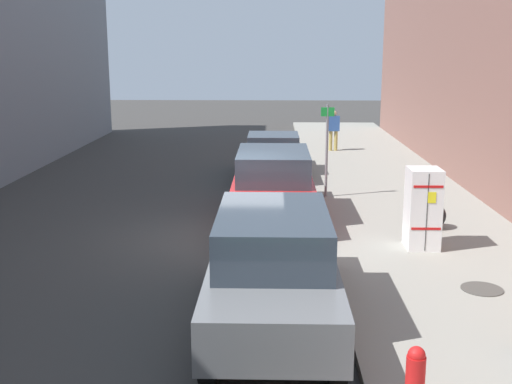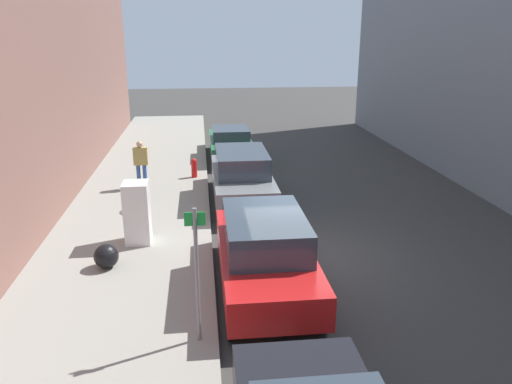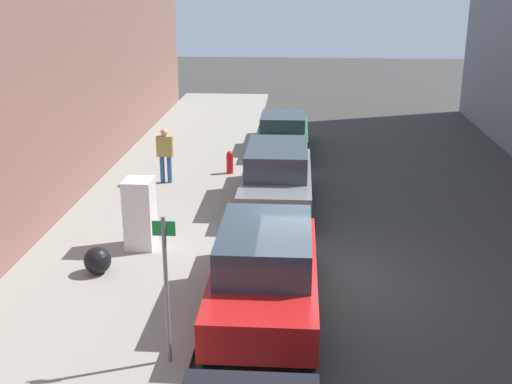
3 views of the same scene
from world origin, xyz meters
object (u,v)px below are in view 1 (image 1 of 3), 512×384
object	(u,v)px
fire_hydrant	(415,376)
pedestrian_walking_far	(334,128)
parked_suv_red	(273,185)
parked_suv_gray	(273,266)
parked_sedan_dark	(273,155)
discarded_refrigerator	(423,208)
street_sign_post	(327,146)
trash_bag	(433,216)

from	to	relation	value
fire_hydrant	pedestrian_walking_far	size ratio (longest dim) A/B	0.46
parked_suv_red	parked_suv_gray	world-z (taller)	parked_suv_gray
pedestrian_walking_far	parked_suv_gray	bearing A→B (deg)	-121.06
fire_hydrant	parked_suv_gray	world-z (taller)	parked_suv_gray
pedestrian_walking_far	parked_sedan_dark	size ratio (longest dim) A/B	0.37
pedestrian_walking_far	parked_suv_red	xyz separation A→B (m)	(2.40, 10.33, -0.18)
fire_hydrant	parked_suv_gray	distance (m)	3.11
discarded_refrigerator	parked_suv_gray	world-z (taller)	discarded_refrigerator
parked_suv_gray	street_sign_post	bearing A→B (deg)	-100.26
street_sign_post	trash_bag	bearing A→B (deg)	124.48
street_sign_post	fire_hydrant	world-z (taller)	street_sign_post
parked_sedan_dark	trash_bag	bearing A→B (deg)	118.43
trash_bag	pedestrian_walking_far	world-z (taller)	pedestrian_walking_far
parked_sedan_dark	parked_suv_red	xyz separation A→B (m)	(-0.00, 5.56, 0.16)
trash_bag	parked_suv_gray	world-z (taller)	parked_suv_gray
discarded_refrigerator	parked_suv_gray	size ratio (longest dim) A/B	0.34
parked_sedan_dark	parked_suv_red	world-z (taller)	parked_suv_red
discarded_refrigerator	trash_bag	distance (m)	1.66
discarded_refrigerator	fire_hydrant	distance (m)	6.23
street_sign_post	parked_suv_gray	world-z (taller)	street_sign_post
trash_bag	pedestrian_walking_far	xyz separation A→B (m)	(1.22, -11.46, 0.63)
fire_hydrant	trash_bag	size ratio (longest dim) A/B	1.26
pedestrian_walking_far	parked_sedan_dark	xyz separation A→B (m)	(2.40, 4.77, -0.34)
street_sign_post	trash_bag	distance (m)	3.99
pedestrian_walking_far	fire_hydrant	bearing A→B (deg)	-115.10
parked_suv_red	parked_suv_gray	bearing A→B (deg)	90.00
trash_bag	street_sign_post	bearing A→B (deg)	-55.52
discarded_refrigerator	parked_sedan_dark	bearing A→B (deg)	-69.60
fire_hydrant	parked_suv_red	bearing A→B (deg)	-79.47
discarded_refrigerator	pedestrian_walking_far	world-z (taller)	discarded_refrigerator
trash_bag	parked_sedan_dark	distance (m)	7.61
street_sign_post	discarded_refrigerator	bearing A→B (deg)	108.87
parked_suv_red	parked_suv_gray	size ratio (longest dim) A/B	0.98
discarded_refrigerator	parked_sedan_dark	distance (m)	8.70
street_sign_post	parked_suv_red	size ratio (longest dim) A/B	0.53
fire_hydrant	parked_suv_red	size ratio (longest dim) A/B	0.15
street_sign_post	fire_hydrant	xyz separation A→B (m)	(-0.15, 10.66, -1.04)
trash_bag	parked_suv_gray	bearing A→B (deg)	53.39
fire_hydrant	parked_suv_gray	size ratio (longest dim) A/B	0.15
trash_bag	parked_sedan_dark	xyz separation A→B (m)	(3.62, -6.69, 0.28)
fire_hydrant	parked_suv_red	world-z (taller)	parked_suv_red
street_sign_post	parked_sedan_dark	size ratio (longest dim) A/B	0.58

